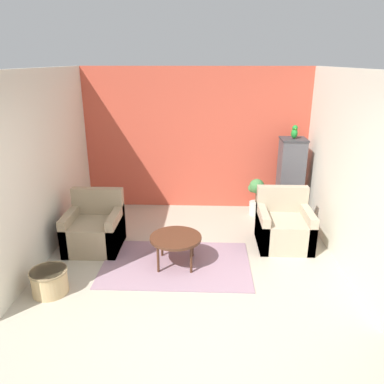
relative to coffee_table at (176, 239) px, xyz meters
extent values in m
plane|color=#B2A893|center=(0.21, -1.34, -0.40)|extent=(20.00, 20.00, 0.00)
cube|color=#C64C38|center=(0.21, 2.33, 0.93)|extent=(4.33, 0.06, 2.67)
cube|color=beige|center=(-1.92, 0.48, 0.93)|extent=(0.06, 3.64, 2.67)
cube|color=beige|center=(2.34, 0.48, 0.93)|extent=(0.06, 3.64, 2.67)
cube|color=gray|center=(0.00, 0.00, -0.39)|extent=(2.10, 1.35, 0.01)
cylinder|color=#472819|center=(0.00, 0.00, 0.02)|extent=(0.73, 0.73, 0.04)
cylinder|color=#472819|center=(-0.23, -0.23, -0.20)|extent=(0.04, 0.04, 0.40)
cylinder|color=#472819|center=(0.23, -0.23, -0.20)|extent=(0.04, 0.04, 0.40)
cylinder|color=#472819|center=(-0.23, 0.23, -0.20)|extent=(0.04, 0.04, 0.40)
cylinder|color=#472819|center=(0.23, 0.23, -0.20)|extent=(0.04, 0.04, 0.40)
cube|color=#9E896B|center=(-1.30, 0.44, -0.17)|extent=(0.81, 0.79, 0.46)
cube|color=#9E896B|center=(-1.30, 0.77, 0.26)|extent=(0.81, 0.14, 0.42)
cube|color=#9E896B|center=(-1.64, 0.44, -0.10)|extent=(0.12, 0.79, 0.60)
cube|color=#9E896B|center=(-0.95, 0.44, -0.10)|extent=(0.12, 0.79, 0.60)
cube|color=tan|center=(1.64, 0.66, -0.17)|extent=(0.81, 0.79, 0.46)
cube|color=tan|center=(1.64, 0.98, 0.26)|extent=(0.81, 0.14, 0.42)
cube|color=tan|center=(1.30, 0.66, -0.10)|extent=(0.12, 0.79, 0.60)
cube|color=tan|center=(1.98, 0.66, -0.10)|extent=(0.12, 0.79, 0.60)
cube|color=#353539|center=(1.94, 1.86, -0.36)|extent=(0.53, 0.53, 0.08)
cube|color=#4C4C51|center=(1.94, 1.86, 0.36)|extent=(0.43, 0.43, 1.35)
cube|color=#353539|center=(1.94, 1.86, 1.05)|extent=(0.45, 0.45, 0.03)
ellipsoid|color=#1E842D|center=(1.94, 1.86, 1.16)|extent=(0.11, 0.14, 0.18)
sphere|color=#1E842D|center=(1.94, 1.84, 1.26)|extent=(0.09, 0.09, 0.09)
cone|color=gold|center=(1.94, 1.80, 1.25)|extent=(0.04, 0.04, 0.04)
cone|color=#1E842D|center=(1.94, 1.92, 1.14)|extent=(0.06, 0.11, 0.15)
cylinder|color=beige|center=(1.35, 1.88, -0.27)|extent=(0.24, 0.24, 0.26)
cylinder|color=brown|center=(1.35, 1.88, -0.04)|extent=(0.03, 0.03, 0.22)
sphere|color=#427F42|center=(1.35, 1.88, 0.17)|extent=(0.27, 0.27, 0.27)
sphere|color=#427F42|center=(1.28, 1.91, 0.12)|extent=(0.16, 0.16, 0.16)
sphere|color=#427F42|center=(1.42, 1.86, 0.13)|extent=(0.15, 0.15, 0.15)
cylinder|color=tan|center=(-1.52, -0.75, -0.24)|extent=(0.44, 0.44, 0.32)
cylinder|color=#957E57|center=(-1.52, -0.75, -0.09)|extent=(0.46, 0.46, 0.02)
camera|label=1|loc=(0.42, -4.69, 2.37)|focal=35.00mm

